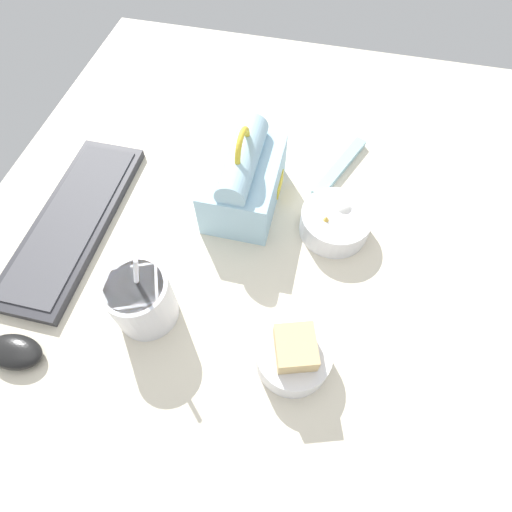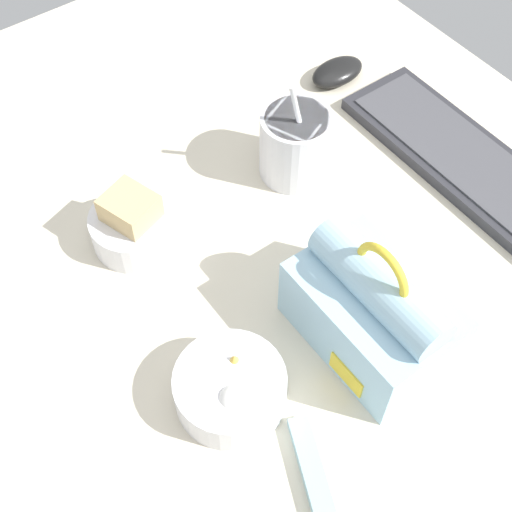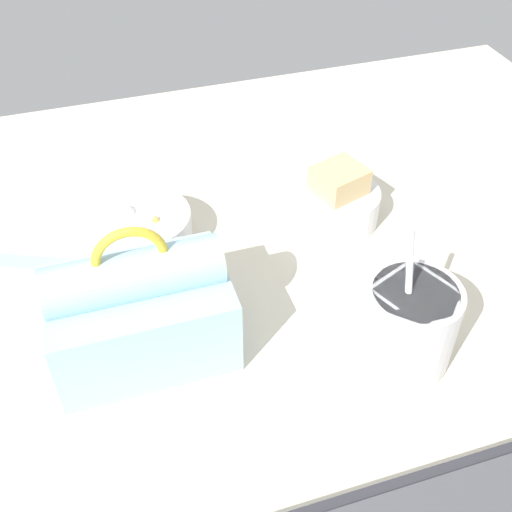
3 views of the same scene
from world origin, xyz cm
name	(u,v)px [view 2 (image 2 of 3)]	position (x,y,z in cm)	size (l,w,h in cm)	color
desk_surface	(273,287)	(0.00, 0.00, 1.00)	(140.00, 110.00, 2.00)	beige
keyboard	(466,162)	(0.21, 35.15, 3.02)	(40.23, 13.20, 2.10)	#2D2D33
lunch_bag	(373,310)	(13.09, 4.51, 8.27)	(19.45, 13.07, 17.76)	#9EC6DB
soup_cup	(296,143)	(-14.19, 14.48, 7.43)	(10.20, 10.20, 17.37)	silver
bento_bowl_sandwich	(134,225)	(-16.82, -10.69, 5.18)	(11.69, 11.69, 8.51)	silver
bento_bowl_snacks	(231,388)	(9.85, -13.69, 4.65)	(13.04, 13.04, 5.90)	silver
computer_mouse	(337,72)	(-25.77, 32.36, 3.51)	(5.63, 9.39, 3.01)	black
chopstick_case	(321,501)	(25.59, -13.02, 2.80)	(18.34, 9.56, 1.60)	#99C6D6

